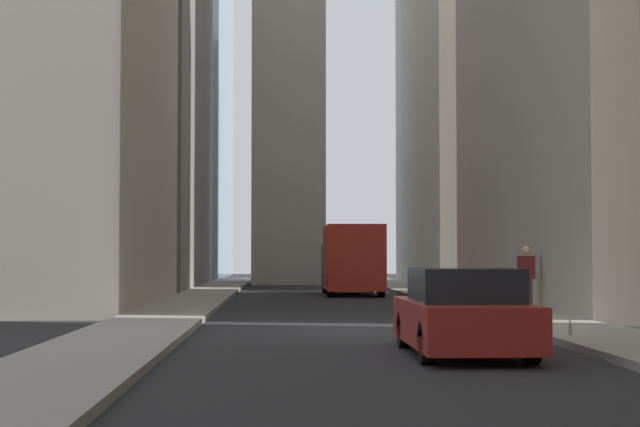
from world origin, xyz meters
TOP-DOWN VIEW (x-y plane):
  - ground_plane at (0.00, 0.00)m, footprint 135.00×135.00m
  - sidewalk_right at (0.00, 4.50)m, footprint 90.00×2.20m
  - sidewalk_left at (0.00, -4.50)m, footprint 90.00×2.20m
  - building_left_far at (31.40, -10.59)m, footprint 17.12×10.50m
  - building_right_far at (28.50, 10.60)m, footprint 18.91×10.00m
  - delivery_truck at (19.67, -1.40)m, footprint 6.46×2.25m
  - sedan_red at (-5.75, -1.40)m, footprint 4.30×1.78m
  - pedestrian at (5.23, -5.14)m, footprint 0.26×0.44m
  - discarded_bottle at (-3.35, -3.85)m, footprint 0.07×0.07m

SIDE VIEW (x-z plane):
  - ground_plane at x=0.00m, z-range 0.00..0.00m
  - sidewalk_right at x=0.00m, z-range 0.00..0.14m
  - sidewalk_left at x=0.00m, z-range 0.00..0.14m
  - discarded_bottle at x=-3.35m, z-range 0.11..0.38m
  - sedan_red at x=-5.75m, z-range -0.04..1.37m
  - pedestrian at x=5.23m, z-range 0.22..1.96m
  - delivery_truck at x=19.67m, z-range 0.04..2.88m
  - building_right_far at x=28.50m, z-range 0.00..20.16m
  - building_left_far at x=31.40m, z-range 0.01..27.01m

